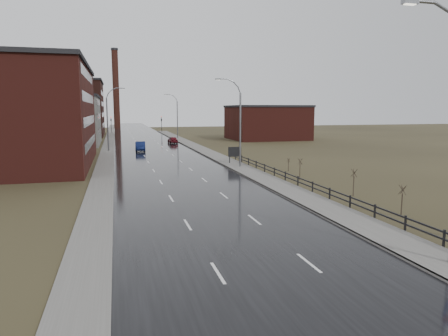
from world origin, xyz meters
TOP-DOWN VIEW (x-y plane):
  - ground at (0.00, 0.00)m, footprint 320.00×320.00m
  - road at (0.00, 60.00)m, footprint 14.00×300.00m
  - sidewalk_right at (8.60, 35.00)m, footprint 3.20×180.00m
  - curb_right at (7.08, 35.00)m, footprint 0.16×180.00m
  - sidewalk_left at (-8.20, 60.00)m, footprint 2.40×260.00m
  - warehouse_near at (-20.99, 45.00)m, footprint 22.44×28.56m
  - warehouse_mid at (-17.99, 78.00)m, footprint 16.32×20.40m
  - warehouse_far at (-22.99, 108.00)m, footprint 26.52×24.48m
  - building_right at (30.30, 82.00)m, footprint 18.36×16.32m
  - smokestack at (-6.00, 150.00)m, footprint 2.70×2.70m
  - streetlight_right_mid at (8.50, 36.00)m, footprint 3.36×0.28m
  - streetlight_left at (-7.70, 62.00)m, footprint 3.36×0.28m
  - streetlight_right_far at (8.50, 90.00)m, footprint 3.36×0.28m
  - guardrail at (10.30, 18.31)m, footprint 0.10×53.05m
  - shrub_c at (12.63, 10.23)m, footprint 0.54×0.57m
  - shrub_d at (13.26, 17.13)m, footprint 0.56×0.59m
  - shrub_e at (12.36, 25.85)m, footprint 0.55×0.58m
  - shrub_f at (13.64, 31.67)m, footprint 0.39×0.41m
  - billboard at (9.10, 39.44)m, footprint 1.88×0.17m
  - traffic_light_left at (-8.00, 120.00)m, footprint 0.58×2.73m
  - traffic_light_right at (8.00, 120.00)m, footprint 0.58×2.73m
  - car_near at (-2.40, 60.75)m, footprint 2.03×5.10m
  - car_far at (5.50, 75.56)m, footprint 1.95×4.41m

SIDE VIEW (x-z plane):
  - ground at x=0.00m, z-range 0.00..0.00m
  - road at x=0.00m, z-range 0.00..0.06m
  - sidewalk_left at x=-8.20m, z-range 0.00..0.12m
  - sidewalk_right at x=8.60m, z-range 0.00..0.18m
  - curb_right at x=7.08m, z-range 0.00..0.18m
  - guardrail at x=10.30m, z-range 0.16..1.26m
  - car_far at x=5.50m, z-range 0.00..1.48m
  - car_near at x=-2.40m, z-range 0.00..1.65m
  - shrub_f at x=13.64m, z-range 0.05..1.64m
  - shrub_c at x=12.63m, z-range 0.07..2.34m
  - shrub_e at x=12.36m, z-range 0.07..2.38m
  - shrub_d at x=13.26m, z-range 0.07..2.45m
  - billboard at x=9.10m, z-range 0.43..2.83m
  - building_right at x=30.30m, z-range 0.01..8.51m
  - traffic_light_left at x=-8.00m, z-range 1.95..7.25m
  - traffic_light_right at x=8.00m, z-range 1.95..7.25m
  - warehouse_mid at x=-17.99m, z-range 0.01..10.51m
  - streetlight_right_mid at x=8.50m, z-range 0.16..11.51m
  - streetlight_left at x=-7.70m, z-range 0.16..11.51m
  - streetlight_right_far at x=8.50m, z-range 0.16..11.51m
  - warehouse_near at x=-20.99m, z-range 0.01..13.51m
  - warehouse_far at x=-22.99m, z-range 0.01..15.51m
  - smokestack at x=-6.00m, z-range 0.15..30.85m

